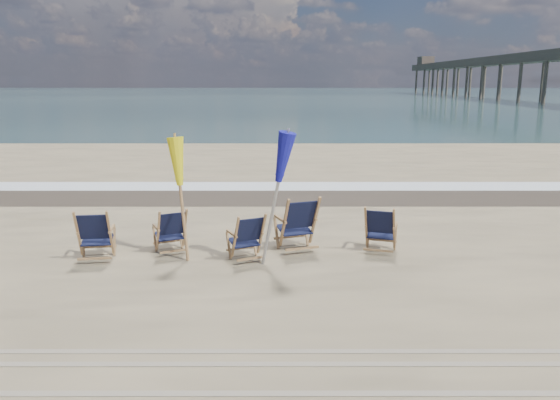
% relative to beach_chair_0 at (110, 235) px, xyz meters
% --- Properties ---
extents(ocean, '(400.00, 400.00, 0.00)m').
position_rel_beach_chair_0_xyz_m(ocean, '(3.03, 126.83, -0.49)').
color(ocean, '#345355').
rests_on(ocean, ground).
extents(surf_foam, '(200.00, 1.40, 0.01)m').
position_rel_beach_chair_0_xyz_m(surf_foam, '(3.03, 7.13, -0.49)').
color(surf_foam, silver).
rests_on(surf_foam, ground).
extents(wet_sand_strip, '(200.00, 2.60, 0.00)m').
position_rel_beach_chair_0_xyz_m(wet_sand_strip, '(3.03, 5.63, -0.49)').
color(wet_sand_strip, '#42362A').
rests_on(wet_sand_strip, ground).
extents(tire_tracks, '(80.00, 1.30, 0.01)m').
position_rel_beach_chair_0_xyz_m(tire_tracks, '(3.03, -3.97, -0.48)').
color(tire_tracks, gray).
rests_on(tire_tracks, ground).
extents(beach_chair_0, '(0.72, 0.79, 0.98)m').
position_rel_beach_chair_0_xyz_m(beach_chair_0, '(0.00, 0.00, 0.00)').
color(beach_chair_0, black).
rests_on(beach_chair_0, ground).
extents(beach_chair_1, '(0.79, 0.82, 0.89)m').
position_rel_beach_chair_0_xyz_m(beach_chair_1, '(1.25, 0.51, -0.05)').
color(beach_chair_1, black).
rests_on(beach_chair_1, ground).
extents(beach_chair_2, '(0.80, 0.83, 0.90)m').
position_rel_beach_chair_0_xyz_m(beach_chair_2, '(2.70, 0.07, -0.04)').
color(beach_chair_2, black).
rests_on(beach_chair_2, ground).
extents(beach_chair_3, '(0.93, 0.98, 1.10)m').
position_rel_beach_chair_0_xyz_m(beach_chair_3, '(3.69, 0.63, 0.06)').
color(beach_chair_3, black).
rests_on(beach_chair_3, ground).
extents(beach_chair_4, '(0.77, 0.82, 0.92)m').
position_rel_beach_chair_0_xyz_m(beach_chair_4, '(5.14, 0.36, -0.03)').
color(beach_chair_4, black).
rests_on(beach_chair_4, ground).
extents(umbrella_yellow, '(0.30, 0.30, 2.20)m').
position_rel_beach_chair_0_xyz_m(umbrella_yellow, '(1.28, 0.11, 1.18)').
color(umbrella_yellow, '#A47849').
rests_on(umbrella_yellow, ground).
extents(umbrella_blue, '(0.30, 0.30, 2.37)m').
position_rel_beach_chair_0_xyz_m(umbrella_blue, '(2.92, -0.24, 1.34)').
color(umbrella_blue, '#A5A5AD').
rests_on(umbrella_blue, ground).
extents(fishing_pier, '(4.40, 140.00, 9.30)m').
position_rel_beach_chair_0_xyz_m(fishing_pier, '(41.03, 72.83, 4.16)').
color(fishing_pier, brown).
rests_on(fishing_pier, ground).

